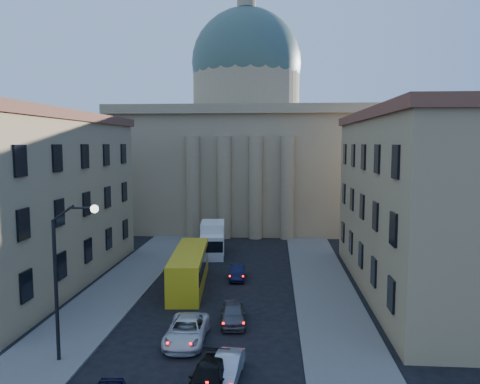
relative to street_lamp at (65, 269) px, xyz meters
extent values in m
cube|color=#62605A|center=(-1.53, 10.00, -5.21)|extent=(5.00, 60.00, 0.15)
cube|color=#62605A|center=(15.47, 10.00, -5.21)|extent=(5.00, 60.00, 0.15)
cube|color=#8D7A56|center=(6.97, 48.00, 2.71)|extent=(34.00, 26.00, 16.00)
cube|color=#8D7A56|center=(6.97, 48.00, 11.11)|extent=(35.50, 27.50, 1.20)
cylinder|color=#8D7A56|center=(6.97, 48.00, 14.71)|extent=(16.00, 16.00, 8.00)
sphere|color=#41594B|center=(6.97, 48.00, 18.71)|extent=(16.40, 16.40, 16.40)
cube|color=#8D7A56|center=(-14.03, 46.00, 0.21)|extent=(13.00, 13.00, 11.00)
cone|color=brown|center=(-14.03, 46.00, 7.71)|extent=(26.02, 26.02, 4.00)
cube|color=#8D7A56|center=(27.97, 46.00, 0.21)|extent=(13.00, 13.00, 11.00)
cone|color=brown|center=(27.97, 46.00, 7.71)|extent=(26.02, 26.02, 4.00)
cylinder|color=#8D7A56|center=(0.97, 34.80, 1.21)|extent=(1.80, 1.80, 13.00)
cylinder|color=#8D7A56|center=(4.97, 34.80, 1.21)|extent=(1.80, 1.80, 13.00)
cylinder|color=#8D7A56|center=(8.97, 34.80, 1.21)|extent=(1.80, 1.80, 13.00)
cylinder|color=#8D7A56|center=(12.97, 34.80, 1.21)|extent=(1.80, 1.80, 13.00)
cube|color=#988159|center=(-10.03, 14.00, 1.71)|extent=(11.00, 26.00, 14.00)
cube|color=brown|center=(-10.03, 14.00, 9.01)|extent=(11.60, 26.60, 0.80)
cube|color=#988159|center=(23.97, 14.00, 1.71)|extent=(11.00, 26.00, 14.00)
cube|color=brown|center=(23.97, 14.00, 9.01)|extent=(11.60, 26.60, 0.80)
cylinder|color=black|center=(-0.53, 0.00, -1.29)|extent=(0.20, 0.20, 8.00)
cylinder|color=black|center=(0.02, 0.00, 3.06)|extent=(1.30, 0.12, 0.96)
cylinder|color=black|center=(1.02, 0.00, 3.36)|extent=(1.30, 0.12, 0.12)
sphere|color=white|center=(1.77, 0.00, 3.31)|extent=(0.44, 0.44, 0.44)
imported|color=#A5A8AD|center=(8.97, -1.17, -4.67)|extent=(1.63, 3.84, 1.23)
imported|color=silver|center=(6.05, 3.14, -4.58)|extent=(2.44, 5.14, 1.42)
imported|color=black|center=(8.16, -2.37, -4.66)|extent=(2.06, 4.45, 1.26)
imported|color=#505056|center=(8.61, 6.26, -4.60)|extent=(2.01, 4.16, 1.37)
imported|color=black|center=(8.07, 16.64, -4.68)|extent=(1.45, 3.75, 1.22)
cube|color=gold|center=(4.22, 14.09, -3.74)|extent=(3.34, 11.10, 3.08)
cube|color=black|center=(4.22, 14.09, -3.25)|extent=(3.35, 10.51, 1.09)
cylinder|color=black|center=(3.54, 10.05, -4.79)|extent=(0.38, 1.02, 0.99)
cylinder|color=black|center=(5.52, 10.20, -4.79)|extent=(0.38, 1.02, 0.99)
cylinder|color=black|center=(2.91, 17.98, -4.79)|extent=(0.38, 1.02, 0.99)
cylinder|color=black|center=(4.89, 18.14, -4.79)|extent=(0.38, 1.02, 0.99)
cube|color=silver|center=(4.87, 23.57, -4.03)|extent=(2.66, 2.75, 2.51)
cube|color=black|center=(5.00, 22.38, -3.72)|extent=(2.30, 0.37, 1.15)
cube|color=silver|center=(4.58, 26.38, -3.45)|extent=(2.96, 4.63, 3.24)
cylinder|color=black|center=(3.87, 23.05, -4.81)|extent=(0.39, 0.97, 0.94)
cylinder|color=black|center=(5.96, 23.27, -4.81)|extent=(0.39, 0.97, 0.94)
cylinder|color=black|center=(3.44, 27.21, -4.81)|extent=(0.39, 0.97, 0.94)
cylinder|color=black|center=(5.52, 27.43, -4.81)|extent=(0.39, 0.97, 0.94)
camera|label=1|loc=(11.30, -23.99, 6.79)|focal=35.00mm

